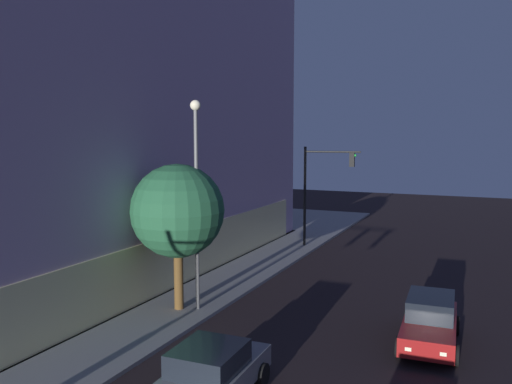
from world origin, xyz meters
TOP-DOWN VIEW (x-y plane):
  - traffic_light_far_corner at (23.59, 5.02)m, footprint 0.54×3.72m
  - street_lamp_sidewalk at (9.25, 6.03)m, footprint 0.44×0.44m
  - sidewalk_tree at (8.93, 6.76)m, footprint 3.94×3.94m
  - car_grey at (2.93, 1.82)m, footprint 4.14×2.28m
  - car_red at (9.68, -3.36)m, footprint 4.72×2.18m

SIDE VIEW (x-z plane):
  - car_grey at x=2.93m, z-range 0.02..1.69m
  - car_red at x=9.68m, z-range 0.02..1.73m
  - sidewalk_tree at x=8.93m, z-range 1.26..7.44m
  - traffic_light_far_corner at x=23.59m, z-range 1.25..7.89m
  - street_lamp_sidewalk at x=9.25m, z-range 1.20..10.00m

